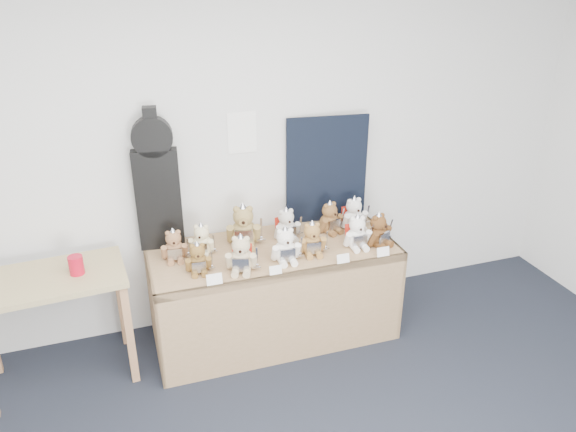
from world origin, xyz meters
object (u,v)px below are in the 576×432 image
object	(u,v)px
display_table	(276,272)
guitar_case	(157,182)
teddy_front_far_left	(198,259)
teddy_front_left	(241,255)
red_cup	(76,265)
teddy_front_right	(312,240)
teddy_front_end	(379,231)
teddy_front_centre	(285,246)
teddy_back_end	(354,215)
teddy_back_centre_left	(244,227)
side_table	(50,294)
teddy_back_left	(202,241)
teddy_front_far_right	(357,233)
teddy_back_right	(330,218)
teddy_back_far_left	(174,246)
teddy_back_centre_right	(286,226)

from	to	relation	value
display_table	guitar_case	xyz separation A→B (m)	(-0.73, 0.36, 0.65)
teddy_front_far_left	teddy_front_left	distance (m)	0.28
red_cup	teddy_front_right	world-z (taller)	teddy_front_right
teddy_front_end	guitar_case	bearing A→B (deg)	136.54
red_cup	teddy_front_end	distance (m)	2.04
teddy_front_centre	teddy_back_end	world-z (taller)	teddy_back_end
guitar_case	teddy_back_centre_left	distance (m)	0.68
teddy_back_end	display_table	bearing A→B (deg)	-169.87
side_table	teddy_back_left	size ratio (longest dim) A/B	3.90
teddy_front_far_right	teddy_back_right	size ratio (longest dim) A/B	1.02
teddy_front_far_right	teddy_back_far_left	world-z (taller)	teddy_front_far_right
guitar_case	teddy_back_far_left	xyz separation A→B (m)	(0.05, -0.22, -0.39)
display_table	red_cup	distance (m)	1.34
teddy_back_right	teddy_back_far_left	distance (m)	1.17
teddy_front_end	teddy_back_centre_right	bearing A→B (deg)	127.44
teddy_front_right	teddy_back_left	xyz separation A→B (m)	(-0.72, 0.24, -0.01)
teddy_front_far_left	teddy_front_centre	distance (m)	0.59
display_table	teddy_back_left	size ratio (longest dim) A/B	7.04
guitar_case	teddy_front_end	bearing A→B (deg)	-11.09
teddy_back_centre_left	teddy_back_end	world-z (taller)	teddy_back_centre_left
teddy_back_centre_left	red_cup	bearing A→B (deg)	-158.63
teddy_front_end	teddy_back_centre_right	world-z (taller)	teddy_front_end
teddy_front_far_left	teddy_back_end	distance (m)	1.27
guitar_case	teddy_front_centre	size ratio (longest dim) A/B	3.64
red_cup	teddy_front_end	size ratio (longest dim) A/B	0.45
teddy_front_centre	teddy_back_far_left	bearing A→B (deg)	162.52
display_table	teddy_back_left	bearing A→B (deg)	162.35
teddy_front_end	teddy_back_centre_left	distance (m)	0.96
side_table	teddy_front_end	size ratio (longest dim) A/B	3.57
teddy_back_right	teddy_back_end	xyz separation A→B (m)	(0.19, -0.00, 0.00)
teddy_front_far_left	teddy_back_centre_left	distance (m)	0.48
guitar_case	teddy_back_far_left	world-z (taller)	guitar_case
side_table	teddy_front_centre	distance (m)	1.55
teddy_back_end	teddy_front_far_right	bearing A→B (deg)	-116.02
guitar_case	teddy_back_centre_left	world-z (taller)	guitar_case
guitar_case	teddy_front_far_left	bearing A→B (deg)	-61.51
teddy_front_left	teddy_back_left	world-z (taller)	teddy_front_left
teddy_back_centre_right	teddy_back_left	bearing A→B (deg)	177.89
teddy_back_left	teddy_back_far_left	distance (m)	0.19
display_table	teddy_front_centre	world-z (taller)	teddy_front_centre
teddy_front_far_left	red_cup	bearing A→B (deg)	175.86
teddy_front_left	teddy_back_centre_left	world-z (taller)	teddy_back_centre_left
teddy_front_left	teddy_back_right	world-z (taller)	teddy_front_left
display_table	teddy_front_far_left	size ratio (longest dim) A/B	7.43
red_cup	teddy_back_centre_left	xyz separation A→B (m)	(1.13, 0.15, 0.02)
teddy_front_centre	teddy_front_far_right	xyz separation A→B (m)	(0.55, 0.03, -0.00)
teddy_front_left	teddy_back_centre_left	bearing A→B (deg)	91.28
teddy_front_right	red_cup	bearing A→B (deg)	-177.29
teddy_back_far_left	teddy_back_centre_right	bearing A→B (deg)	8.14
teddy_back_left	teddy_back_right	bearing A→B (deg)	24.79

